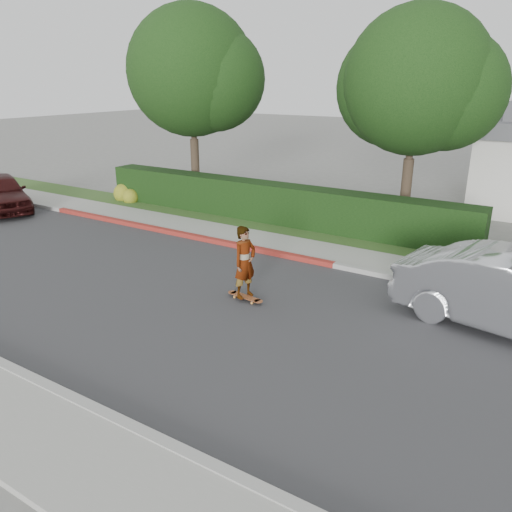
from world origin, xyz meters
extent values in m
plane|color=slate|center=(0.00, 0.00, 0.00)|extent=(120.00, 120.00, 0.00)
cube|color=#2D2D30|center=(0.00, 0.00, 0.01)|extent=(60.00, 8.00, 0.01)
cube|color=#9E9E99|center=(0.00, -4.10, 0.07)|extent=(60.00, 0.20, 0.15)
cube|color=gray|center=(0.00, -5.00, 0.06)|extent=(60.00, 1.60, 0.12)
cube|color=#9E9E99|center=(0.00, 4.10, 0.07)|extent=(60.00, 0.20, 0.15)
cube|color=maroon|center=(-5.00, 4.10, 0.08)|extent=(12.00, 0.21, 0.15)
cube|color=gray|center=(0.00, 5.00, 0.06)|extent=(60.00, 1.60, 0.12)
cube|color=#2D4C1E|center=(0.00, 6.60, 0.05)|extent=(60.00, 1.60, 0.10)
cube|color=black|center=(-3.00, 7.20, 0.75)|extent=(15.00, 1.00, 1.50)
sphere|color=#2D4C19|center=(-10.20, 6.80, 0.35)|extent=(0.90, 0.90, 0.90)
sphere|color=#2D4C19|center=(-9.60, 6.60, 0.30)|extent=(0.70, 0.70, 0.70)
cylinder|color=#33261C|center=(-7.50, 8.50, 1.35)|extent=(0.36, 0.36, 2.70)
cylinder|color=#33261C|center=(-7.50, 8.50, 3.38)|extent=(0.24, 0.24, 2.25)
sphere|color=black|center=(-7.50, 8.50, 5.40)|extent=(5.20, 5.20, 5.20)
sphere|color=black|center=(-8.30, 8.90, 5.20)|extent=(4.42, 4.42, 4.42)
sphere|color=black|center=(-6.60, 8.80, 5.10)|extent=(4.16, 4.16, 4.16)
cylinder|color=#33261C|center=(1.50, 9.00, 1.26)|extent=(0.36, 0.36, 2.52)
cylinder|color=#33261C|center=(1.50, 9.00, 3.15)|extent=(0.24, 0.24, 2.10)
sphere|color=black|center=(1.50, 9.00, 5.04)|extent=(4.80, 4.80, 4.80)
sphere|color=black|center=(0.70, 9.40, 4.84)|extent=(4.08, 4.08, 4.08)
sphere|color=black|center=(2.40, 9.30, 4.74)|extent=(3.84, 3.84, 3.84)
cylinder|color=#E5943F|center=(-0.22, 0.83, 0.04)|extent=(0.06, 0.04, 0.06)
cylinder|color=#E5943F|center=(-0.20, 0.98, 0.04)|extent=(0.06, 0.04, 0.06)
cylinder|color=#E5943F|center=(0.33, 0.76, 0.04)|extent=(0.06, 0.04, 0.06)
cylinder|color=#E5943F|center=(0.35, 0.91, 0.04)|extent=(0.06, 0.04, 0.06)
cube|color=silver|center=(-0.21, 0.91, 0.08)|extent=(0.07, 0.17, 0.02)
cube|color=silver|center=(0.34, 0.84, 0.08)|extent=(0.07, 0.17, 0.02)
cube|color=brown|center=(0.07, 0.87, 0.10)|extent=(0.86, 0.31, 0.02)
cylinder|color=brown|center=(-0.35, 0.92, 0.10)|extent=(0.23, 0.23, 0.02)
cylinder|color=brown|center=(0.48, 0.82, 0.10)|extent=(0.23, 0.23, 0.02)
imported|color=white|center=(0.07, 0.87, 0.99)|extent=(0.55, 0.72, 1.77)
imported|color=#351110|center=(-13.22, 2.99, 0.75)|extent=(4.74, 3.36, 1.50)
camera|label=1|loc=(6.20, -8.42, 5.11)|focal=35.00mm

